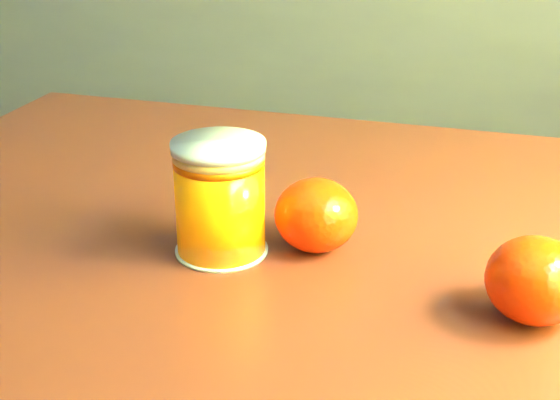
# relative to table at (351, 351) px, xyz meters

# --- Properties ---
(kitchen_counter) EXTENTS (3.15, 0.60, 0.90)m
(kitchen_counter) POSITION_rel_table_xyz_m (-1.04, 1.22, -0.20)
(kitchen_counter) COLOR #57555B
(kitchen_counter) RESTS_ON ground
(table) EXTENTS (1.02, 0.74, 0.75)m
(table) POSITION_rel_table_xyz_m (0.00, 0.00, 0.00)
(table) COLOR maroon
(table) RESTS_ON ground
(juice_glass) EXTENTS (0.07, 0.07, 0.09)m
(juice_glass) POSITION_rel_table_xyz_m (-0.11, -0.02, 0.14)
(juice_glass) COLOR orange
(juice_glass) RESTS_ON table
(orange_front) EXTENTS (0.09, 0.09, 0.06)m
(orange_front) POSITION_rel_table_xyz_m (-0.03, 0.00, 0.13)
(orange_front) COLOR #FF3005
(orange_front) RESTS_ON table
(orange_back) EXTENTS (0.08, 0.08, 0.06)m
(orange_back) POSITION_rel_table_xyz_m (0.13, -0.07, 0.13)
(orange_back) COLOR #FF3005
(orange_back) RESTS_ON table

